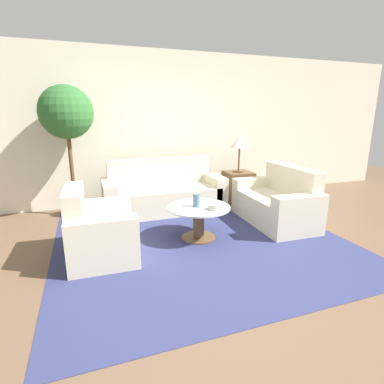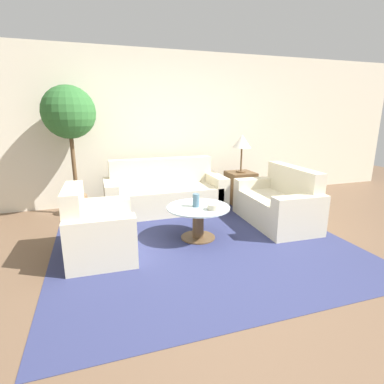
{
  "view_description": "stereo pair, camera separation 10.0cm",
  "coord_description": "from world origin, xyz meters",
  "px_view_note": "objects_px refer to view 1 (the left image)",
  "views": [
    {
      "loc": [
        -1.32,
        -2.56,
        1.55
      ],
      "look_at": [
        -0.04,
        1.03,
        0.55
      ],
      "focal_mm": 28.0,
      "sensor_mm": 36.0,
      "label": 1
    },
    {
      "loc": [
        -1.23,
        -2.59,
        1.55
      ],
      "look_at": [
        -0.04,
        1.03,
        0.55
      ],
      "focal_mm": 28.0,
      "sensor_mm": 36.0,
      "label": 2
    }
  ],
  "objects_px": {
    "sofa_main": "(163,194)",
    "table_lamp": "(240,142)",
    "armchair": "(97,233)",
    "vase": "(197,200)",
    "bowl": "(214,207)",
    "coffee_table": "(199,218)",
    "loveseat": "(278,204)",
    "potted_plant": "(67,118)"
  },
  "relations": [
    {
      "from": "bowl",
      "to": "vase",
      "type": "bearing_deg",
      "value": 131.71
    },
    {
      "from": "loveseat",
      "to": "coffee_table",
      "type": "bearing_deg",
      "value": -80.36
    },
    {
      "from": "sofa_main",
      "to": "loveseat",
      "type": "xyz_separation_m",
      "value": [
        1.44,
        -1.11,
        -0.0
      ]
    },
    {
      "from": "vase",
      "to": "bowl",
      "type": "xyz_separation_m",
      "value": [
        0.16,
        -0.18,
        -0.05
      ]
    },
    {
      "from": "armchair",
      "to": "coffee_table",
      "type": "bearing_deg",
      "value": -84.03
    },
    {
      "from": "sofa_main",
      "to": "bowl",
      "type": "distance_m",
      "value": 1.49
    },
    {
      "from": "vase",
      "to": "bowl",
      "type": "bearing_deg",
      "value": -48.29
    },
    {
      "from": "sofa_main",
      "to": "loveseat",
      "type": "height_order",
      "value": "sofa_main"
    },
    {
      "from": "sofa_main",
      "to": "armchair",
      "type": "height_order",
      "value": "sofa_main"
    },
    {
      "from": "armchair",
      "to": "loveseat",
      "type": "relative_size",
      "value": 0.69
    },
    {
      "from": "coffee_table",
      "to": "table_lamp",
      "type": "relative_size",
      "value": 1.22
    },
    {
      "from": "loveseat",
      "to": "bowl",
      "type": "xyz_separation_m",
      "value": [
        -1.17,
        -0.35,
        0.19
      ]
    },
    {
      "from": "sofa_main",
      "to": "loveseat",
      "type": "distance_m",
      "value": 1.82
    },
    {
      "from": "coffee_table",
      "to": "table_lamp",
      "type": "xyz_separation_m",
      "value": [
        1.25,
        1.29,
        0.79
      ]
    },
    {
      "from": "armchair",
      "to": "potted_plant",
      "type": "bearing_deg",
      "value": 10.74
    },
    {
      "from": "armchair",
      "to": "potted_plant",
      "type": "relative_size",
      "value": 0.48
    },
    {
      "from": "coffee_table",
      "to": "table_lamp",
      "type": "bearing_deg",
      "value": 46.04
    },
    {
      "from": "armchair",
      "to": "vase",
      "type": "distance_m",
      "value": 1.24
    },
    {
      "from": "table_lamp",
      "to": "bowl",
      "type": "xyz_separation_m",
      "value": [
        -1.11,
        -1.47,
        -0.61
      ]
    },
    {
      "from": "armchair",
      "to": "loveseat",
      "type": "distance_m",
      "value": 2.56
    },
    {
      "from": "table_lamp",
      "to": "coffee_table",
      "type": "bearing_deg",
      "value": -133.96
    },
    {
      "from": "loveseat",
      "to": "sofa_main",
      "type": "bearing_deg",
      "value": -125.65
    },
    {
      "from": "armchair",
      "to": "potted_plant",
      "type": "distance_m",
      "value": 2.02
    },
    {
      "from": "sofa_main",
      "to": "table_lamp",
      "type": "relative_size",
      "value": 2.95
    },
    {
      "from": "loveseat",
      "to": "coffee_table",
      "type": "xyz_separation_m",
      "value": [
        -1.31,
        -0.18,
        0.0
      ]
    },
    {
      "from": "coffee_table",
      "to": "bowl",
      "type": "relative_size",
      "value": 5.23
    },
    {
      "from": "armchair",
      "to": "coffee_table",
      "type": "xyz_separation_m",
      "value": [
        1.24,
        0.1,
        0.0
      ]
    },
    {
      "from": "sofa_main",
      "to": "potted_plant",
      "type": "height_order",
      "value": "potted_plant"
    },
    {
      "from": "potted_plant",
      "to": "loveseat",
      "type": "bearing_deg",
      "value": -25.21
    },
    {
      "from": "loveseat",
      "to": "potted_plant",
      "type": "xyz_separation_m",
      "value": [
        -2.8,
        1.32,
        1.21
      ]
    },
    {
      "from": "vase",
      "to": "loveseat",
      "type": "bearing_deg",
      "value": 7.12
    },
    {
      "from": "table_lamp",
      "to": "potted_plant",
      "type": "relative_size",
      "value": 0.33
    },
    {
      "from": "loveseat",
      "to": "coffee_table",
      "type": "height_order",
      "value": "loveseat"
    },
    {
      "from": "loveseat",
      "to": "vase",
      "type": "xyz_separation_m",
      "value": [
        -1.33,
        -0.17,
        0.23
      ]
    },
    {
      "from": "coffee_table",
      "to": "potted_plant",
      "type": "relative_size",
      "value": 0.41
    },
    {
      "from": "sofa_main",
      "to": "vase",
      "type": "distance_m",
      "value": 1.3
    },
    {
      "from": "table_lamp",
      "to": "vase",
      "type": "height_order",
      "value": "table_lamp"
    },
    {
      "from": "bowl",
      "to": "table_lamp",
      "type": "bearing_deg",
      "value": 52.89
    },
    {
      "from": "table_lamp",
      "to": "potted_plant",
      "type": "bearing_deg",
      "value": 175.76
    },
    {
      "from": "sofa_main",
      "to": "table_lamp",
      "type": "distance_m",
      "value": 1.59
    },
    {
      "from": "bowl",
      "to": "armchair",
      "type": "bearing_deg",
      "value": 176.71
    },
    {
      "from": "potted_plant",
      "to": "vase",
      "type": "xyz_separation_m",
      "value": [
        1.47,
        -1.49,
        -0.98
      ]
    }
  ]
}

